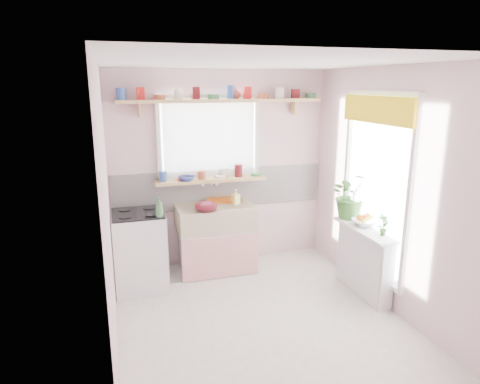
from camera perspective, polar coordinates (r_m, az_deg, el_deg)
name	(u,v)px	position (r m, az deg, el deg)	size (l,w,h in m)	color
room	(290,167)	(5.03, 6.75, 3.28)	(3.20, 3.20, 3.20)	silver
sink_unit	(215,238)	(5.44, -3.29, -6.09)	(0.95, 0.65, 1.11)	white
cooker	(140,251)	(5.08, -13.21, -7.63)	(0.58, 0.58, 0.93)	white
radiator_ledge	(364,260)	(5.05, 16.17, -8.71)	(0.22, 0.95, 0.78)	white
windowsill	(211,180)	(5.41, -3.86, 1.62)	(1.40, 0.22, 0.04)	#DAB16F
pine_shelf	(222,101)	(5.31, -2.41, 12.08)	(2.52, 0.24, 0.04)	#DAB16F
shelf_crockery	(219,94)	(5.30, -2.88, 12.87)	(2.47, 0.11, 0.12)	#3359A5
sill_crockery	(207,174)	(5.39, -4.39, 2.36)	(1.35, 0.11, 0.12)	#3359A5
dish_tray	(222,199)	(5.53, -2.35, -0.98)	(0.37, 0.28, 0.04)	orange
colander	(206,206)	(5.08, -4.56, -1.90)	(0.27, 0.27, 0.12)	#580F1C
jade_plant	(351,195)	(5.18, 14.60, -0.40)	(0.50, 0.43, 0.55)	#386D2B
fruit_bowl	(365,223)	(4.99, 16.28, -3.96)	(0.27, 0.27, 0.07)	silver
herb_pot	(383,225)	(4.71, 18.56, -4.18)	(0.12, 0.08, 0.23)	#2E5D25
soap_bottle_sink	(236,197)	(5.36, -0.58, -0.62)	(0.08, 0.09, 0.19)	#FDF070
sill_cup	(223,172)	(5.49, -2.25, 2.62)	(0.14, 0.14, 0.11)	beige
sill_bowl	(187,179)	(5.28, -7.15, 1.79)	(0.19, 0.19, 0.06)	#2E4895
shelf_vase	(235,93)	(5.42, -0.61, 13.08)	(0.13, 0.13, 0.14)	#B14636
cooker_bottle	(159,207)	(4.70, -10.74, -2.01)	(0.08, 0.08, 0.22)	#41834C
fruit	(365,218)	(4.99, 16.35, -3.29)	(0.20, 0.14, 0.10)	orange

